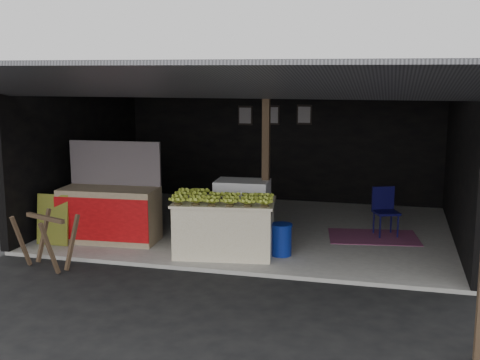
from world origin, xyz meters
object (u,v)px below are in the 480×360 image
(banana_table, at_px, (224,227))
(plastic_chair, at_px, (385,207))
(white_crate, at_px, (242,209))
(water_barrel, at_px, (281,240))
(sawhorse, at_px, (46,235))
(neighbor_stall, at_px, (110,212))

(banana_table, xyz_separation_m, plastic_chair, (2.38, 1.78, 0.06))
(white_crate, distance_m, water_barrel, 1.20)
(banana_table, bearing_deg, sawhorse, -161.91)
(water_barrel, bearing_deg, banana_table, -169.42)
(neighbor_stall, bearing_deg, banana_table, -10.30)
(neighbor_stall, bearing_deg, water_barrel, -5.13)
(banana_table, relative_size, neighbor_stall, 1.00)
(banana_table, bearing_deg, neighbor_stall, 165.31)
(water_barrel, bearing_deg, sawhorse, -157.87)
(sawhorse, distance_m, water_barrel, 3.51)
(water_barrel, bearing_deg, plastic_chair, 46.97)
(white_crate, bearing_deg, neighbor_stall, -163.54)
(sawhorse, bearing_deg, plastic_chair, 52.66)
(white_crate, xyz_separation_m, neighbor_stall, (-2.09, -0.74, -0.00))
(sawhorse, height_order, plastic_chair, plastic_chair)
(banana_table, distance_m, neighbor_stall, 2.07)
(neighbor_stall, relative_size, plastic_chair, 1.97)
(banana_table, height_order, neighbor_stall, neighbor_stall)
(banana_table, height_order, sawhorse, banana_table)
(banana_table, distance_m, plastic_chair, 2.97)
(white_crate, height_order, plastic_chair, white_crate)
(white_crate, xyz_separation_m, plastic_chair, (2.34, 0.79, -0.01))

